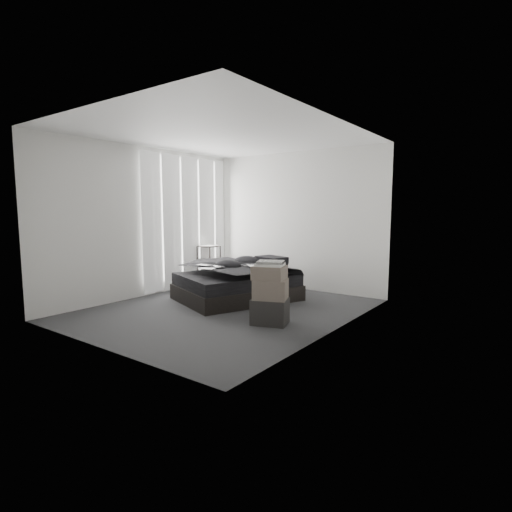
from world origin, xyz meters
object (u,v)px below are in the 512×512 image
Objects in this scene: laptop at (249,262)px; side_stand at (209,266)px; box_lower at (270,311)px; bed at (237,292)px.

laptop is 1.79m from side_stand.
laptop reaches higher than box_lower.
side_stand is (-1.60, 0.76, -0.28)m from laptop.
box_lower is at bearing -0.51° from laptop.
laptop reaches higher than bed.
side_stand reaches higher than box_lower.
laptop is 1.32m from box_lower.
box_lower reaches higher than bed.
bed is 1.46m from side_stand.
laptop is 0.37× the size of side_stand.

